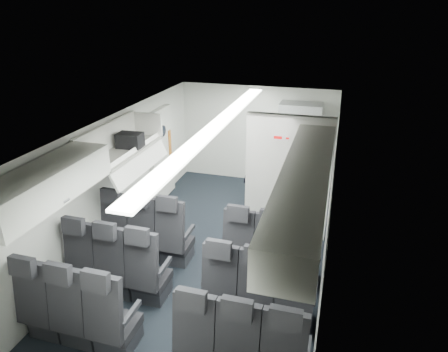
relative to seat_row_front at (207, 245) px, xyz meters
The scene contains 14 objects.
cabin_shell 0.90m from the seat_row_front, 90.00° to the left, with size 3.41×6.01×2.16m.
seat_row_front is the anchor object (origin of this frame).
seat_row_mid 0.90m from the seat_row_front, 90.00° to the right, with size 3.33×0.56×1.24m.
seat_row_rear 1.80m from the seat_row_front, 90.00° to the right, with size 3.33×0.56×1.24m.
overhead_bin_left_rear 2.50m from the seat_row_front, 133.68° to the right, with size 0.53×1.80×0.40m.
overhead_bin_left_front_open 1.98m from the seat_row_front, 168.87° to the left, with size 0.64×1.70×0.72m.
overhead_bin_right_rear 2.50m from the seat_row_front, 46.32° to the right, with size 0.53×1.80×0.40m.
overhead_bin_right_front 2.04m from the seat_row_front, 11.46° to the left, with size 0.53×1.70×0.40m.
bulkhead_partition 1.79m from the seat_row_front, 53.69° to the left, with size 1.40×0.15×2.13m.
galley_unit 3.43m from the seat_row_front, 73.72° to the left, with size 0.85×0.52×1.90m.
boarding_door 2.71m from the seat_row_front, 128.16° to the left, with size 0.12×1.27×1.86m.
flight_attendant 2.38m from the seat_row_front, 84.77° to the left, with size 0.59×0.39×1.62m, color black.
carry_on_bag 2.00m from the seat_row_front, 162.30° to the left, with size 0.38×0.27×0.23m, color black.
papers 2.40m from the seat_row_front, 79.99° to the left, with size 0.20×0.02×0.14m, color white.
Camera 1 is at (1.66, -5.34, 3.71)m, focal length 32.00 mm.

